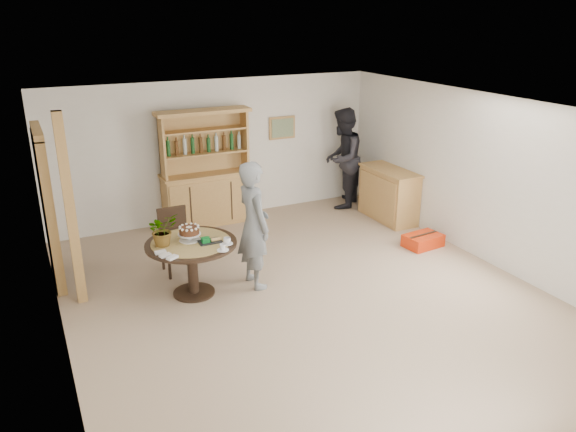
# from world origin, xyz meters

# --- Properties ---
(ground) EXTENTS (7.00, 7.00, 0.00)m
(ground) POSITION_xyz_m (0.00, 0.00, 0.00)
(ground) COLOR tan
(ground) RESTS_ON ground
(room_shell) EXTENTS (6.04, 7.04, 2.52)m
(room_shell) POSITION_xyz_m (0.00, 0.01, 1.74)
(room_shell) COLOR white
(room_shell) RESTS_ON ground
(doorway) EXTENTS (0.13, 1.10, 2.18)m
(doorway) POSITION_xyz_m (-2.93, 2.00, 1.11)
(doorway) COLOR black
(doorway) RESTS_ON ground
(pine_post) EXTENTS (0.12, 0.12, 2.50)m
(pine_post) POSITION_xyz_m (-2.70, 1.20, 1.25)
(pine_post) COLOR tan
(pine_post) RESTS_ON ground
(hutch) EXTENTS (1.62, 0.54, 2.04)m
(hutch) POSITION_xyz_m (-0.30, 3.24, 0.69)
(hutch) COLOR tan
(hutch) RESTS_ON ground
(sideboard) EXTENTS (0.54, 1.26, 0.94)m
(sideboard) POSITION_xyz_m (2.74, 2.00, 0.47)
(sideboard) COLOR tan
(sideboard) RESTS_ON ground
(dining_table) EXTENTS (1.20, 1.20, 0.76)m
(dining_table) POSITION_xyz_m (-1.32, 0.75, 0.60)
(dining_table) COLOR black
(dining_table) RESTS_ON ground
(dining_chair) EXTENTS (0.42, 0.42, 0.95)m
(dining_chair) POSITION_xyz_m (-1.32, 1.58, 0.54)
(dining_chair) COLOR black
(dining_chair) RESTS_ON ground
(birthday_cake) EXTENTS (0.30, 0.30, 0.20)m
(birthday_cake) POSITION_xyz_m (-1.32, 0.80, 0.88)
(birthday_cake) COLOR white
(birthday_cake) RESTS_ON dining_table
(flower_vase) EXTENTS (0.47, 0.44, 0.42)m
(flower_vase) POSITION_xyz_m (-1.67, 0.80, 0.97)
(flower_vase) COLOR #3F7233
(flower_vase) RESTS_ON dining_table
(gift_tray) EXTENTS (0.30, 0.20, 0.08)m
(gift_tray) POSITION_xyz_m (-1.10, 0.62, 0.79)
(gift_tray) COLOR black
(gift_tray) RESTS_ON dining_table
(coffee_cup_a) EXTENTS (0.15, 0.15, 0.09)m
(coffee_cup_a) POSITION_xyz_m (-0.92, 0.47, 0.80)
(coffee_cup_a) COLOR white
(coffee_cup_a) RESTS_ON dining_table
(coffee_cup_b) EXTENTS (0.15, 0.15, 0.08)m
(coffee_cup_b) POSITION_xyz_m (-1.04, 0.30, 0.79)
(coffee_cup_b) COLOR white
(coffee_cup_b) RESTS_ON dining_table
(napkins) EXTENTS (0.24, 0.33, 0.03)m
(napkins) POSITION_xyz_m (-1.73, 0.43, 0.77)
(napkins) COLOR white
(napkins) RESTS_ON dining_table
(teen_boy) EXTENTS (0.45, 0.67, 1.77)m
(teen_boy) POSITION_xyz_m (-0.47, 0.65, 0.88)
(teen_boy) COLOR slate
(teen_boy) RESTS_ON ground
(adult_person) EXTENTS (1.17, 1.16, 1.91)m
(adult_person) POSITION_xyz_m (2.35, 3.00, 0.95)
(adult_person) COLOR black
(adult_person) RESTS_ON ground
(red_suitcase) EXTENTS (0.64, 0.46, 0.21)m
(red_suitcase) POSITION_xyz_m (2.50, 0.69, 0.10)
(red_suitcase) COLOR red
(red_suitcase) RESTS_ON ground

